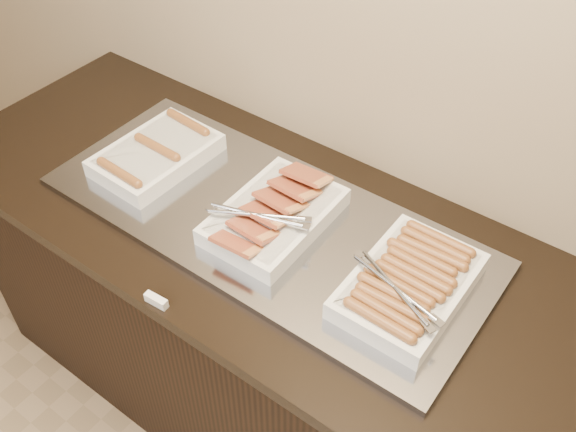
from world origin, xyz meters
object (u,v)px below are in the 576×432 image
at_px(warming_tray, 265,221).
at_px(dish_right, 408,284).
at_px(dish_left, 157,155).
at_px(counter, 276,330).
at_px(dish_center, 273,215).

bearing_deg(warming_tray, dish_right, -0.51).
bearing_deg(dish_right, dish_left, 179.63).
distance_m(warming_tray, dish_right, 0.42).
bearing_deg(counter, dish_right, -0.55).
relative_size(counter, dish_right, 5.79).
height_order(counter, warming_tray, warming_tray).
xyz_separation_m(warming_tray, dish_left, (-0.39, -0.00, 0.04)).
height_order(counter, dish_center, dish_center).
xyz_separation_m(counter, dish_left, (-0.42, -0.00, 0.50)).
relative_size(dish_left, dish_center, 0.91).
distance_m(dish_left, dish_center, 0.42).
bearing_deg(dish_left, dish_center, 1.35).
distance_m(counter, dish_center, 0.50).
relative_size(warming_tray, dish_right, 3.37).
bearing_deg(counter, warming_tray, 180.00).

